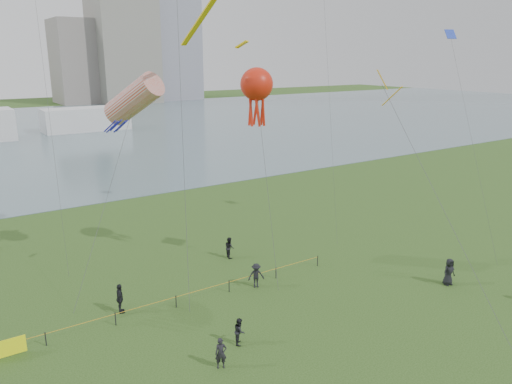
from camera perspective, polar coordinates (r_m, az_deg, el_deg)
lake at (r=115.89m, az=-25.71°, el=5.92°), size 400.00×120.00×0.08m
building_mid at (r=186.32m, az=-14.94°, el=15.74°), size 20.00×20.00×38.00m
building_low at (r=187.92m, az=-19.60°, el=13.85°), size 16.00×18.00×28.00m
pavilion_right at (r=116.40m, az=-18.85°, el=7.88°), size 18.00×7.00×5.00m
fence at (r=31.75m, az=-19.51°, el=-14.36°), size 24.07×0.07×1.05m
spectator_a at (r=29.25m, az=-1.88°, el=-15.59°), size 0.92×0.96×1.57m
spectator_b at (r=35.54m, az=0.02°, el=-9.51°), size 1.32×1.04×1.78m
spectator_c at (r=33.37m, az=-15.29°, el=-11.67°), size 0.76×1.23×1.95m
spectator_d at (r=38.42m, az=21.18°, el=-8.50°), size 1.03×0.73×1.97m
spectator_f at (r=27.33m, az=-4.03°, el=-17.92°), size 0.73×0.62×1.69m
spectator_g at (r=40.58m, az=-3.05°, el=-6.35°), size 0.79×0.94×1.72m
kite_windsock at (r=36.19m, az=-13.78°, el=10.24°), size 8.12×6.30×14.83m
kite_octopus at (r=35.49m, az=0.08°, el=12.11°), size 2.30×5.09×15.06m
kite_delta at (r=33.24m, az=14.91°, el=10.94°), size 3.00×13.75×14.96m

